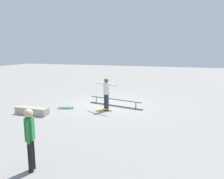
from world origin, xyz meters
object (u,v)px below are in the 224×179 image
skater_main (106,92)px  loose_skateboard_teal (66,107)px  skateboard_main (104,109)px  skate_ledge (32,111)px  bystander_green_shirt (30,136)px  grind_rail (115,103)px

skater_main → loose_skateboard_teal: size_ratio=2.01×
skater_main → skateboard_main: skater_main is taller
skater_main → skate_ledge: bearing=52.0°
loose_skateboard_teal → skateboard_main: bearing=167.7°
skate_ledge → skater_main: (-3.11, -1.78, 0.79)m
skater_main → loose_skateboard_teal: (2.12, 0.36, -0.88)m
skate_ledge → loose_skateboard_teal: (-0.99, -1.43, -0.10)m
skate_ledge → bystander_green_shirt: size_ratio=1.02×
skateboard_main → bystander_green_shirt: 5.86m
skate_ledge → skater_main: bearing=-150.2°
skate_ledge → skateboard_main: size_ratio=2.01×
grind_rail → bystander_green_shirt: size_ratio=2.02×
grind_rail → skate_ledge: (3.23, 2.81, 0.00)m
skater_main → bystander_green_shirt: bearing=113.8°
grind_rail → skate_ledge: size_ratio=1.98×
skater_main → bystander_green_shirt: 5.88m
skater_main → grind_rail: bearing=-74.6°
skate_ledge → skater_main: 3.67m
skater_main → bystander_green_shirt: (-0.17, 5.88, -0.04)m
skate_ledge → bystander_green_shirt: bystander_green_shirt is taller
grind_rail → skater_main: bearing=95.8°
grind_rail → skateboard_main: (0.21, 1.11, -0.10)m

